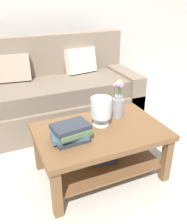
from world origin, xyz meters
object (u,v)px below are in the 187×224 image
object	(u,v)px
book_stack_main	(70,132)
glass_hurricane_vase	(101,109)
flower_pitcher	(118,102)
couch	(55,94)
coffee_table	(100,142)

from	to	relation	value
book_stack_main	glass_hurricane_vase	xyz separation A→B (m)	(0.33, 0.13, 0.09)
glass_hurricane_vase	flower_pitcher	xyz separation A→B (m)	(0.22, 0.08, -0.01)
couch	book_stack_main	bearing A→B (deg)	-100.15
glass_hurricane_vase	couch	bearing A→B (deg)	95.17
couch	glass_hurricane_vase	world-z (taller)	couch
couch	glass_hurricane_vase	bearing A→B (deg)	-84.83
couch	coffee_table	xyz separation A→B (m)	(0.06, -1.21, -0.02)
book_stack_main	glass_hurricane_vase	world-z (taller)	glass_hurricane_vase
glass_hurricane_vase	book_stack_main	bearing A→B (deg)	-158.98
flower_pitcher	glass_hurricane_vase	bearing A→B (deg)	-159.29
couch	flower_pitcher	size ratio (longest dim) A/B	5.71
coffee_table	glass_hurricane_vase	bearing A→B (deg)	62.50
glass_hurricane_vase	flower_pitcher	size ratio (longest dim) A/B	0.72
couch	flower_pitcher	world-z (taller)	couch
book_stack_main	flower_pitcher	xyz separation A→B (m)	(0.54, 0.21, 0.08)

